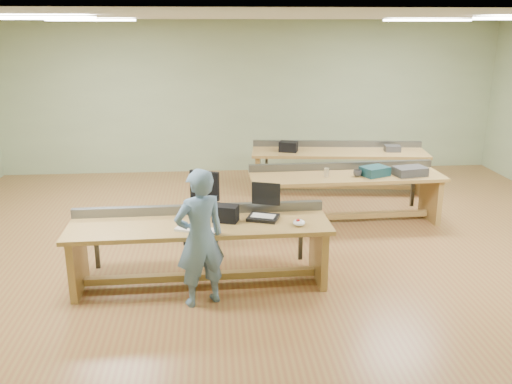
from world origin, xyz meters
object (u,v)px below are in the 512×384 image
task_chair (200,216)px  drinks_can (327,173)px  camera_bag (226,213)px  workbench_mid (346,187)px  workbench_back (338,161)px  laptop_base (263,218)px  mug (357,173)px  parts_bin_teal (375,171)px  person (200,238)px  parts_bin_grey (410,171)px  workbench_front (200,238)px

task_chair → drinks_can: size_ratio=7.23×
camera_bag → task_chair: 1.43m
workbench_mid → workbench_back: bearing=79.3°
workbench_mid → laptop_base: bearing=-129.6°
workbench_back → mug: bearing=-87.4°
task_chair → parts_bin_teal: (2.60, 0.48, 0.47)m
person → laptop_base: (0.72, 0.55, 0.01)m
person → drinks_can: 2.92m
workbench_mid → mug: workbench_mid is taller
parts_bin_grey → person: bearing=-143.8°
workbench_front → workbench_mid: same height
drinks_can → task_chair: bearing=-166.1°
camera_bag → workbench_front: bearing=-157.1°
laptop_base → mug: 2.33m
parts_bin_teal → parts_bin_grey: size_ratio=0.83×
workbench_mid → camera_bag: bearing=-136.6°
laptop_base → task_chair: size_ratio=0.35×
parts_bin_teal → mug: bearing=-174.7°
task_chair → drinks_can: 1.98m
camera_bag → workbench_mid: bearing=62.8°
workbench_back → laptop_base: size_ratio=9.29×
camera_bag → drinks_can: size_ratio=2.11×
workbench_front → parts_bin_grey: parts_bin_grey is taller
workbench_mid → parts_bin_teal: (0.40, -0.10, 0.26)m
mug → person: bearing=-135.4°
drinks_can → person: bearing=-128.8°
workbench_mid → workbench_back: (0.25, 1.58, 0.00)m
person → task_chair: bearing=-112.4°
workbench_front → parts_bin_teal: (2.57, 1.80, 0.26)m
camera_bag → task_chair: (-0.32, 1.30, -0.49)m
person → workbench_back: bearing=-144.8°
camera_bag → drinks_can: camera_bag is taller
workbench_back → task_chair: task_chair is taller
person → laptop_base: bearing=-166.4°
parts_bin_grey → drinks_can: bearing=179.4°
parts_bin_teal → mug: size_ratio=3.09×
camera_bag → mug: bearing=58.9°
workbench_back → parts_bin_grey: bearing=-61.7°
laptop_base → camera_bag: (-0.43, -0.03, 0.08)m
task_chair → mug: 2.41m
camera_bag → drinks_can: bearing=66.6°
laptop_base → task_chair: bearing=140.3°
parts_bin_teal → parts_bin_grey: 0.53m
workbench_front → camera_bag: (0.30, 0.03, 0.29)m
workbench_mid → camera_bag: size_ratio=10.42×
workbench_front → person: 0.53m
parts_bin_grey → mug: (-0.80, 0.01, -0.01)m
parts_bin_teal → mug: 0.27m
laptop_base → task_chair: 1.53m
camera_bag → mug: 2.66m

